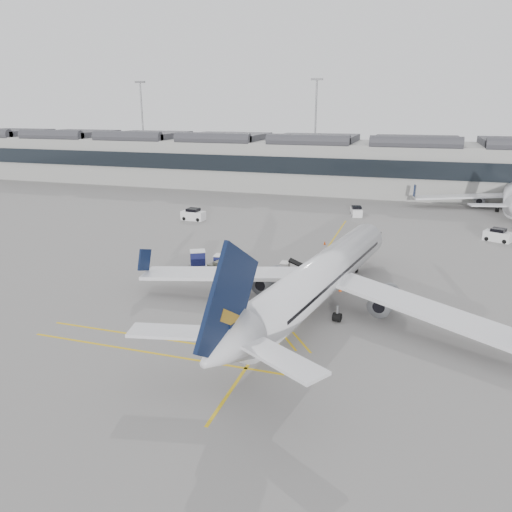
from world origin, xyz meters
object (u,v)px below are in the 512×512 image
(airliner_main, at_px, (319,278))
(belt_loader, at_px, (294,272))
(ramp_agent_a, at_px, (247,273))
(pushback_tug, at_px, (221,268))
(ramp_agent_b, at_px, (242,280))
(baggage_cart_a, at_px, (222,262))

(airliner_main, bearing_deg, belt_loader, 127.43)
(ramp_agent_a, xyz_separation_m, pushback_tug, (-3.56, 1.05, -0.18))
(belt_loader, bearing_deg, airliner_main, -65.09)
(belt_loader, distance_m, ramp_agent_a, 5.54)
(ramp_agent_a, height_order, ramp_agent_b, ramp_agent_a)
(pushback_tug, bearing_deg, ramp_agent_a, -0.92)
(belt_loader, bearing_deg, ramp_agent_b, -134.53)
(baggage_cart_a, bearing_deg, belt_loader, -5.84)
(pushback_tug, bearing_deg, belt_loader, 26.07)
(pushback_tug, bearing_deg, baggage_cart_a, 123.69)
(belt_loader, xyz_separation_m, baggage_cart_a, (-8.93, -0.03, 0.37))
(ramp_agent_b, bearing_deg, baggage_cart_a, -46.77)
(airliner_main, xyz_separation_m, baggage_cart_a, (-13.33, 8.45, -2.20))
(airliner_main, relative_size, baggage_cart_a, 21.34)
(airliner_main, height_order, ramp_agent_b, airliner_main)
(airliner_main, distance_m, baggage_cart_a, 15.93)
(airliner_main, bearing_deg, baggage_cart_a, 157.65)
(belt_loader, height_order, ramp_agent_b, belt_loader)
(baggage_cart_a, bearing_deg, ramp_agent_a, -38.54)
(ramp_agent_b, bearing_deg, airliner_main, 161.57)
(belt_loader, relative_size, ramp_agent_a, 3.01)
(airliner_main, xyz_separation_m, ramp_agent_b, (-8.97, 3.41, -2.38))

